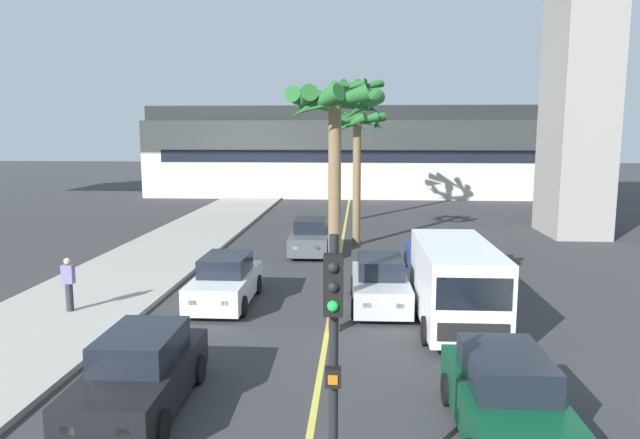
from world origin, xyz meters
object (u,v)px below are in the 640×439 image
(palm_tree_far_median, at_px, (357,136))
(delivery_van, at_px, (455,282))
(car_queue_third, at_px, (431,256))
(car_queue_front, at_px, (311,237))
(palm_tree_near_median, at_px, (357,105))
(car_queue_sixth, at_px, (140,374))
(traffic_light_median_near, at_px, (333,352))
(car_queue_fifth, at_px, (506,400))
(car_queue_fourth, at_px, (225,282))
(pedestrian_near_crosswalk, at_px, (69,283))
(palm_tree_mid_median, at_px, (335,126))
(car_queue_second, at_px, (380,284))

(palm_tree_far_median, bearing_deg, delivery_van, -76.55)
(palm_tree_far_median, bearing_deg, car_queue_third, -63.16)
(car_queue_front, bearing_deg, delivery_van, -63.45)
(palm_tree_near_median, bearing_deg, car_queue_sixth, -98.99)
(delivery_van, height_order, traffic_light_median_near, traffic_light_median_near)
(car_queue_fifth, bearing_deg, car_queue_fourth, 131.37)
(car_queue_third, distance_m, car_queue_fifth, 12.24)
(car_queue_fifth, distance_m, delivery_van, 6.14)
(car_queue_sixth, height_order, palm_tree_far_median, palm_tree_far_median)
(pedestrian_near_crosswalk, bearing_deg, delivery_van, -0.89)
(car_queue_sixth, distance_m, palm_tree_mid_median, 7.79)
(traffic_light_median_near, distance_m, pedestrian_near_crosswalk, 12.61)
(palm_tree_near_median, distance_m, pedestrian_near_crosswalk, 22.69)
(palm_tree_near_median, distance_m, palm_tree_far_median, 8.59)
(car_queue_third, relative_size, car_queue_fifth, 1.00)
(delivery_van, bearing_deg, car_queue_front, 116.55)
(car_queue_front, height_order, car_queue_second, same)
(traffic_light_median_near, distance_m, palm_tree_near_median, 29.78)
(pedestrian_near_crosswalk, bearing_deg, car_queue_fifth, -29.12)
(palm_tree_far_median, bearing_deg, pedestrian_near_crosswalk, -125.84)
(pedestrian_near_crosswalk, bearing_deg, car_queue_third, 27.50)
(car_queue_second, distance_m, car_queue_sixth, 8.82)
(traffic_light_median_near, bearing_deg, delivery_van, 71.73)
(car_queue_second, xyz_separation_m, car_queue_fourth, (-4.93, -0.07, 0.00))
(traffic_light_median_near, bearing_deg, palm_tree_far_median, 89.57)
(car_queue_third, distance_m, pedestrian_near_crosswalk, 12.89)
(car_queue_fourth, xyz_separation_m, traffic_light_median_near, (3.96, -10.87, 1.99))
(car_queue_third, bearing_deg, car_queue_fifth, -90.65)
(palm_tree_mid_median, height_order, pedestrian_near_crosswalk, palm_tree_mid_median)
(car_queue_third, height_order, car_queue_sixth, same)
(car_queue_fifth, relative_size, pedestrian_near_crosswalk, 2.55)
(car_queue_third, bearing_deg, palm_tree_far_median, 116.84)
(car_queue_fifth, bearing_deg, palm_tree_mid_median, 121.20)
(car_queue_second, xyz_separation_m, pedestrian_near_crosswalk, (-9.30, -1.64, 0.28))
(car_queue_front, relative_size, palm_tree_mid_median, 0.61)
(palm_tree_near_median, height_order, pedestrian_near_crosswalk, palm_tree_near_median)
(car_queue_front, relative_size, car_queue_third, 1.00)
(delivery_van, bearing_deg, car_queue_sixth, -141.90)
(pedestrian_near_crosswalk, bearing_deg, car_queue_second, 10.02)
(delivery_van, relative_size, palm_tree_far_median, 0.81)
(car_queue_fifth, height_order, pedestrian_near_crosswalk, pedestrian_near_crosswalk)
(car_queue_fourth, height_order, palm_tree_mid_median, palm_tree_mid_median)
(car_queue_fifth, bearing_deg, car_queue_third, 89.35)
(car_queue_front, bearing_deg, palm_tree_mid_median, -81.64)
(delivery_van, distance_m, palm_tree_mid_median, 5.53)
(car_queue_front, height_order, palm_tree_far_median, palm_tree_far_median)
(car_queue_front, bearing_deg, car_queue_fourth, -104.20)
(car_queue_fifth, height_order, palm_tree_near_median, palm_tree_near_median)
(palm_tree_near_median, relative_size, pedestrian_near_crosswalk, 5.37)
(palm_tree_far_median, relative_size, pedestrian_near_crosswalk, 4.00)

